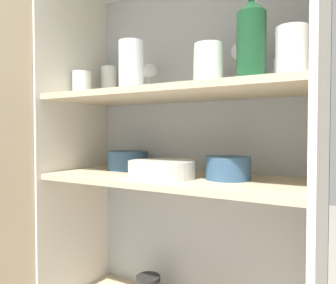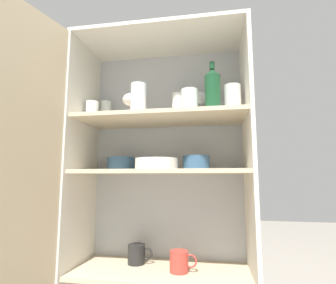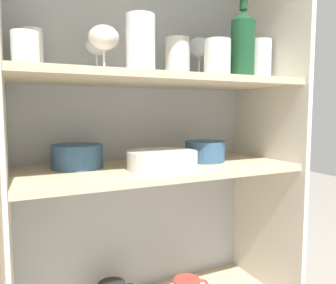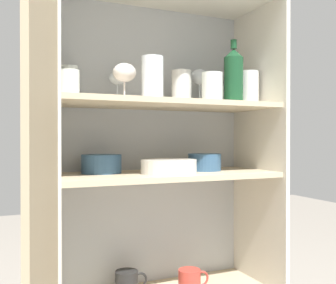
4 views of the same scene
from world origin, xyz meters
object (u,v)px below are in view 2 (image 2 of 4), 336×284
(plate_stack_white, at_px, (156,164))
(serving_bowl_small, at_px, (196,162))
(coffee_mug_primary, at_px, (179,261))
(wine_bottle, at_px, (213,90))
(mixing_bowl_large, at_px, (121,163))

(plate_stack_white, bearing_deg, serving_bowl_small, 20.03)
(coffee_mug_primary, bearing_deg, plate_stack_white, -162.41)
(wine_bottle, distance_m, serving_bowl_small, 0.37)
(mixing_bowl_large, distance_m, coffee_mug_primary, 0.59)
(wine_bottle, distance_m, mixing_bowl_large, 0.63)
(wine_bottle, xyz_separation_m, plate_stack_white, (-0.28, 0.01, -0.36))
(serving_bowl_small, height_order, coffee_mug_primary, serving_bowl_small)
(wine_bottle, height_order, mixing_bowl_large, wine_bottle)
(plate_stack_white, bearing_deg, wine_bottle, -1.69)
(wine_bottle, distance_m, plate_stack_white, 0.46)
(wine_bottle, height_order, coffee_mug_primary, wine_bottle)
(coffee_mug_primary, bearing_deg, wine_bottle, -13.71)
(wine_bottle, xyz_separation_m, serving_bowl_small, (-0.09, 0.08, -0.35))
(wine_bottle, relative_size, plate_stack_white, 1.21)
(wine_bottle, relative_size, serving_bowl_small, 1.87)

